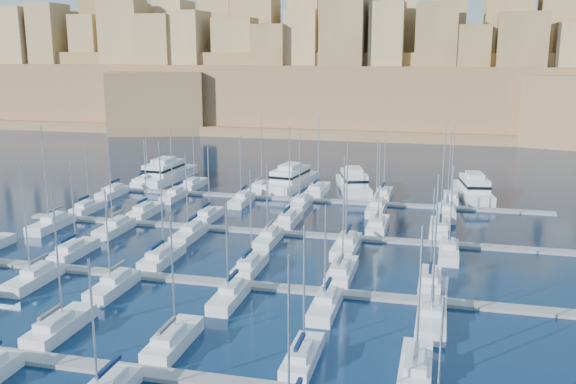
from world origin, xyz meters
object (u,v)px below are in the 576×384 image
(motor_yacht_b, at_px, (291,179))
(motor_yacht_c, at_px, (353,183))
(sailboat_4, at_px, (302,357))
(motor_yacht_a, at_px, (166,173))
(motor_yacht_d, at_px, (474,189))
(sailboat_2, at_px, (60,326))

(motor_yacht_b, bearing_deg, motor_yacht_c, -3.63)
(sailboat_4, xyz_separation_m, motor_yacht_b, (-18.20, 71.23, 1.00))
(motor_yacht_a, distance_m, motor_yacht_d, 62.30)
(sailboat_2, bearing_deg, motor_yacht_d, 59.39)
(motor_yacht_b, bearing_deg, motor_yacht_d, -1.51)
(sailboat_2, height_order, sailboat_4, sailboat_2)
(motor_yacht_b, bearing_deg, sailboat_2, -95.02)
(motor_yacht_a, height_order, motor_yacht_d, same)
(motor_yacht_b, xyz_separation_m, motor_yacht_d, (35.07, -0.92, -0.00))
(motor_yacht_a, height_order, motor_yacht_c, same)
(sailboat_2, height_order, motor_yacht_a, sailboat_2)
(sailboat_2, bearing_deg, sailboat_4, -1.24)
(sailboat_2, bearing_deg, motor_yacht_a, 106.46)
(motor_yacht_a, distance_m, motor_yacht_b, 27.22)
(motor_yacht_b, height_order, motor_yacht_c, same)
(motor_yacht_a, bearing_deg, motor_yacht_b, -0.84)
(motor_yacht_a, bearing_deg, motor_yacht_d, -1.22)
(sailboat_2, distance_m, motor_yacht_d, 81.08)
(motor_yacht_a, relative_size, motor_yacht_b, 1.03)
(motor_yacht_d, bearing_deg, sailboat_4, -103.49)
(sailboat_2, height_order, motor_yacht_c, sailboat_2)
(sailboat_2, relative_size, motor_yacht_d, 0.88)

